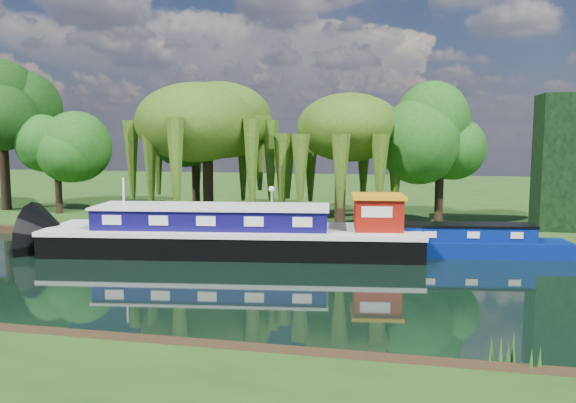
% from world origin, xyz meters
% --- Properties ---
extents(ground, '(120.00, 120.00, 0.00)m').
position_xyz_m(ground, '(0.00, 0.00, 0.00)').
color(ground, black).
extents(far_bank, '(120.00, 52.00, 0.45)m').
position_xyz_m(far_bank, '(0.00, 34.00, 0.23)').
color(far_bank, '#1C3B10').
rests_on(far_bank, ground).
extents(dutch_barge, '(19.45, 6.78, 4.02)m').
position_xyz_m(dutch_barge, '(-0.13, 5.24, 1.00)').
color(dutch_barge, black).
rests_on(dutch_barge, ground).
extents(narrowboat, '(12.04, 3.69, 1.73)m').
position_xyz_m(narrowboat, '(10.51, 6.92, 0.62)').
color(narrowboat, navy).
rests_on(narrowboat, ground).
extents(red_dinghy, '(3.19, 2.45, 0.61)m').
position_xyz_m(red_dinghy, '(-9.48, 5.16, 0.00)').
color(red_dinghy, maroon).
rests_on(red_dinghy, ground).
extents(white_cruiser, '(2.84, 2.60, 1.27)m').
position_xyz_m(white_cruiser, '(12.18, 7.30, 0.00)').
color(white_cruiser, silver).
rests_on(white_cruiser, ground).
extents(willow_left, '(7.21, 7.21, 8.64)m').
position_xyz_m(willow_left, '(-4.69, 13.77, 6.72)').
color(willow_left, black).
rests_on(willow_left, far_bank).
extents(willow_right, '(6.10, 6.10, 7.43)m').
position_xyz_m(willow_right, '(4.26, 13.58, 5.87)').
color(willow_right, black).
rests_on(willow_right, far_bank).
extents(tree_far_left, '(4.37, 4.37, 7.04)m').
position_xyz_m(tree_far_left, '(-16.07, 13.89, 5.28)').
color(tree_far_left, black).
rests_on(tree_far_left, far_bank).
extents(tree_far_back, '(6.00, 6.00, 10.09)m').
position_xyz_m(tree_far_back, '(-21.27, 14.97, 7.47)').
color(tree_far_back, black).
rests_on(tree_far_back, far_bank).
extents(tree_far_mid, '(5.04, 5.04, 8.25)m').
position_xyz_m(tree_far_mid, '(-6.89, 17.19, 6.14)').
color(tree_far_mid, black).
rests_on(tree_far_mid, far_bank).
extents(tree_far_right, '(4.66, 4.66, 7.62)m').
position_xyz_m(tree_far_right, '(10.42, 14.19, 5.70)').
color(tree_far_right, black).
rests_on(tree_far_right, far_bank).
extents(lamppost, '(0.36, 0.36, 2.56)m').
position_xyz_m(lamppost, '(0.50, 10.50, 2.42)').
color(lamppost, silver).
rests_on(lamppost, far_bank).
extents(mooring_posts, '(19.16, 0.16, 1.00)m').
position_xyz_m(mooring_posts, '(-0.50, 8.40, 0.95)').
color(mooring_posts, silver).
rests_on(mooring_posts, far_bank).
extents(reeds_near, '(33.70, 1.50, 1.10)m').
position_xyz_m(reeds_near, '(6.87, -7.57, 0.55)').
color(reeds_near, '#1A5015').
rests_on(reeds_near, ground).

